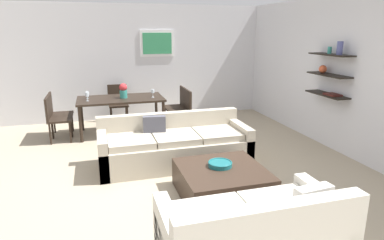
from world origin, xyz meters
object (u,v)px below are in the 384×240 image
object	(u,v)px
dining_chair_right_near	(183,108)
sofa_beige	(174,146)
wine_glass_left_far	(87,94)
dining_chair_right_far	(178,104)
dining_chair_head	(118,101)
wine_glass_left_near	(87,95)
dining_table	(121,101)
centerpiece_vase	(123,91)
decorative_bowl	(220,164)
dining_chair_left_near	(55,116)
dining_chair_left_far	(57,111)
wine_glass_right_near	(153,92)
loveseat_white	(254,234)
coffee_table	(222,182)

from	to	relation	value
dining_chair_right_near	sofa_beige	bearing A→B (deg)	-109.24
wine_glass_left_far	dining_chair_right_far	bearing A→B (deg)	2.84
dining_chair_right_near	dining_chair_head	world-z (taller)	same
dining_chair_right_far	wine_glass_left_near	world-z (taller)	wine_glass_left_near
dining_table	centerpiece_vase	world-z (taller)	centerpiece_vase
decorative_bowl	centerpiece_vase	bearing A→B (deg)	107.07
dining_chair_left_near	dining_chair_left_far	bearing A→B (deg)	90.00
wine_glass_right_near	loveseat_white	bearing A→B (deg)	-87.77
dining_chair_left_near	wine_glass_left_far	world-z (taller)	wine_glass_left_far
coffee_table	wine_glass_left_near	size ratio (longest dim) A/B	6.32
sofa_beige	dining_chair_left_far	xyz separation A→B (m)	(-1.95, 2.16, 0.21)
dining_chair_head	wine_glass_left_far	size ratio (longest dim) A/B	5.94
coffee_table	wine_glass_left_far	size ratio (longest dim) A/B	7.36
sofa_beige	dining_chair_left_near	world-z (taller)	dining_chair_left_near
loveseat_white	dining_chair_right_near	xyz separation A→B (m)	(0.45, 4.30, 0.21)
loveseat_white	dining_table	size ratio (longest dim) A/B	0.98
coffee_table	wine_glass_right_near	bearing A→B (deg)	96.72
dining_table	dining_chair_right_near	xyz separation A→B (m)	(1.28, -0.21, -0.18)
dining_chair_left_near	dining_chair_right_near	world-z (taller)	same
dining_chair_left_near	dining_chair_right_near	xyz separation A→B (m)	(2.56, 0.00, 0.00)
decorative_bowl	wine_glass_left_near	world-z (taller)	wine_glass_left_near
decorative_bowl	dining_table	distance (m)	3.29
sofa_beige	decorative_bowl	bearing A→B (deg)	-73.52
dining_chair_right_far	wine_glass_left_near	xyz separation A→B (m)	(-1.93, -0.33, 0.37)
loveseat_white	dining_chair_head	bearing A→B (deg)	98.71
dining_chair_head	dining_chair_left_far	bearing A→B (deg)	-152.44
wine_glass_right_near	wine_glass_left_near	world-z (taller)	wine_glass_left_near
loveseat_white	coffee_table	distance (m)	1.33
dining_chair_left_near	centerpiece_vase	bearing A→B (deg)	8.54
coffee_table	dining_chair_left_far	distance (m)	4.12
dining_table	dining_chair_right_near	distance (m)	1.31
decorative_bowl	dining_chair_left_far	world-z (taller)	dining_chair_left_far
coffee_table	wine_glass_left_near	distance (m)	3.57
dining_chair_left_near	dining_chair_right_far	xyz separation A→B (m)	(2.56, 0.43, 0.00)
dining_chair_right_far	wine_glass_right_near	distance (m)	0.79
wine_glass_right_near	decorative_bowl	bearing A→B (deg)	-83.13
coffee_table	dining_table	distance (m)	3.39
wine_glass_right_near	wine_glass_left_far	size ratio (longest dim) A/B	1.13
dining_table	dining_chair_left_far	xyz separation A→B (m)	(-1.28, 0.21, -0.18)
sofa_beige	dining_chair_right_far	distance (m)	2.26
dining_table	dining_chair_head	bearing A→B (deg)	90.00
dining_chair_left_near	centerpiece_vase	distance (m)	1.41
dining_chair_right_far	wine_glass_right_near	xyz separation A→B (m)	(-0.62, -0.33, 0.37)
wine_glass_left_near	wine_glass_left_far	distance (m)	0.23
dining_table	wine_glass_left_far	bearing A→B (deg)	169.87
sofa_beige	dining_table	world-z (taller)	sofa_beige
decorative_bowl	dining_chair_right_far	xyz separation A→B (m)	(0.26, 3.33, 0.09)
dining_chair_head	dining_table	bearing A→B (deg)	-90.00
decorative_bowl	dining_chair_right_near	bearing A→B (deg)	84.86
dining_chair_right_far	wine_glass_right_near	size ratio (longest dim) A/B	5.25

